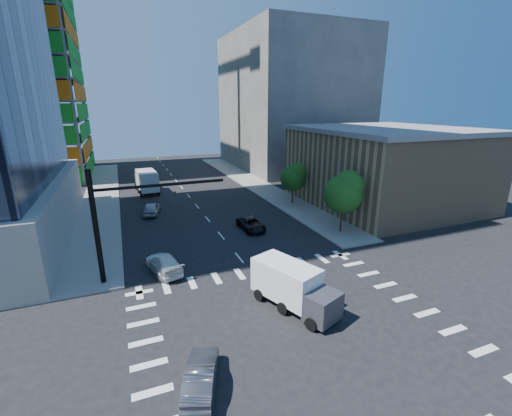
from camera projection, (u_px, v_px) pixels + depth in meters
name	position (u px, v px, depth m)	size (l,w,h in m)	color
ground	(303.00, 336.00, 20.91)	(160.00, 160.00, 0.00)	black
road_markings	(303.00, 336.00, 20.91)	(20.00, 20.00, 0.01)	silver
sidewalk_ne	(254.00, 183.00, 60.86)	(5.00, 60.00, 0.15)	gray
sidewalk_nw	(101.00, 197.00, 51.99)	(5.00, 60.00, 0.15)	gray
commercial_building	(384.00, 166.00, 47.78)	(20.50, 22.50, 10.60)	tan
bg_building_ne	(290.00, 102.00, 75.29)	(24.00, 30.00, 28.00)	#5E5854
signal_mast_nw	(116.00, 215.00, 25.98)	(10.20, 0.40, 9.00)	black
tree_south	(345.00, 191.00, 36.38)	(4.16, 4.16, 6.82)	#382316
tree_north	(294.00, 177.00, 47.35)	(3.54, 3.52, 5.78)	#382316
car_nb_far	(251.00, 224.00, 38.50)	(2.15, 4.67, 1.30)	black
car_sb_near	(164.00, 263.00, 28.79)	(2.06, 5.08, 1.47)	white
car_sb_mid	(152.00, 208.00, 43.82)	(1.85, 4.59, 1.56)	#A3A4AA
car_sb_cross	(201.00, 375.00, 16.96)	(1.46, 4.18, 1.38)	#515156
box_truck_near	(296.00, 291.00, 23.32)	(4.47, 6.37, 3.08)	black
box_truck_far	(146.00, 182.00, 54.91)	(3.43, 7.03, 3.58)	black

